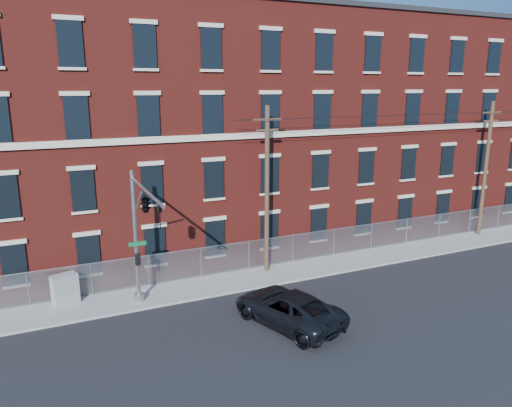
{
  "coord_description": "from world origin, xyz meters",
  "views": [
    {
      "loc": [
        -10.12,
        -19.56,
        11.19
      ],
      "look_at": [
        0.56,
        4.0,
        4.87
      ],
      "focal_mm": 33.87,
      "sensor_mm": 36.0,
      "label": 1
    }
  ],
  "objects_px": {
    "traffic_signal_mast": "(143,215)",
    "utility_cabinet": "(65,289)",
    "utility_pole_near": "(267,188)",
    "pickup_truck": "(288,308)"
  },
  "relations": [
    {
      "from": "traffic_signal_mast",
      "to": "utility_cabinet",
      "type": "xyz_separation_m",
      "value": [
        -3.56,
        3.54,
        -4.46
      ]
    },
    {
      "from": "traffic_signal_mast",
      "to": "utility_cabinet",
      "type": "height_order",
      "value": "traffic_signal_mast"
    },
    {
      "from": "utility_pole_near",
      "to": "pickup_truck",
      "type": "bearing_deg",
      "value": -106.74
    },
    {
      "from": "utility_cabinet",
      "to": "traffic_signal_mast",
      "type": "bearing_deg",
      "value": -63.29
    },
    {
      "from": "traffic_signal_mast",
      "to": "pickup_truck",
      "type": "relative_size",
      "value": 1.2
    },
    {
      "from": "pickup_truck",
      "to": "utility_cabinet",
      "type": "bearing_deg",
      "value": -52.46
    },
    {
      "from": "utility_pole_near",
      "to": "utility_cabinet",
      "type": "bearing_deg",
      "value": 179.39
    },
    {
      "from": "utility_cabinet",
      "to": "utility_pole_near",
      "type": "bearing_deg",
      "value": -19.06
    },
    {
      "from": "utility_pole_near",
      "to": "utility_cabinet",
      "type": "relative_size",
      "value": 6.21
    },
    {
      "from": "traffic_signal_mast",
      "to": "utility_pole_near",
      "type": "height_order",
      "value": "utility_pole_near"
    }
  ]
}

